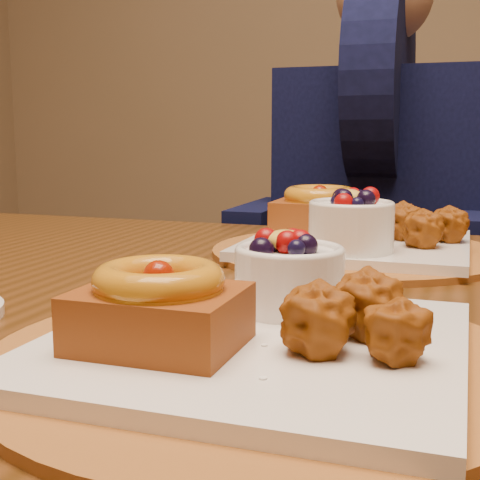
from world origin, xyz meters
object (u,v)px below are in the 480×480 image
Objects in this scene: place_setting_near at (255,328)px; chair_far at (397,329)px; dining_table at (320,366)px; place_setting_far at (354,233)px; diner at (379,162)px.

chair_far is at bearing 90.08° from place_setting_near.
place_setting_near is (-0.00, -0.22, 0.10)m from dining_table.
chair_far reaches higher than place_setting_near.
place_setting_near is at bearing -84.91° from chair_far.
place_setting_far is 0.72m from chair_far.
chair_far reaches higher than dining_table.
place_setting_far is 0.52m from diner.
place_setting_far is 0.47× the size of diner.
diner is (-0.04, -0.13, 0.39)m from chair_far.
chair_far is 1.06× the size of diner.
dining_table is 4.21× the size of place_setting_near.
place_setting_near is at bearing -90.67° from dining_table.
dining_table is 0.89m from chair_far.
dining_table is 4.21× the size of place_setting_far.
chair_far is (-0.00, 1.08, -0.31)m from place_setting_near.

